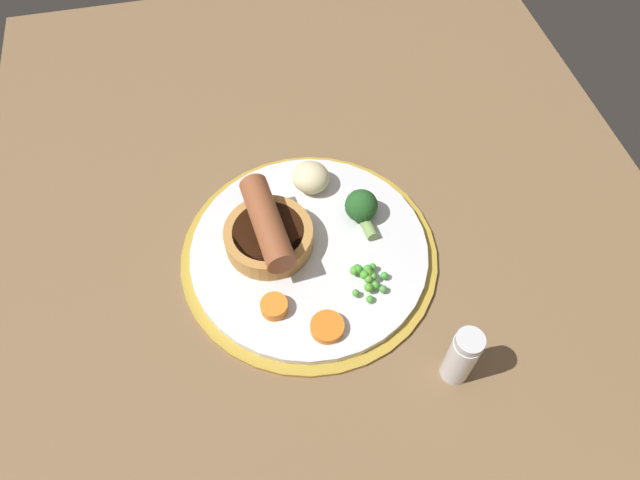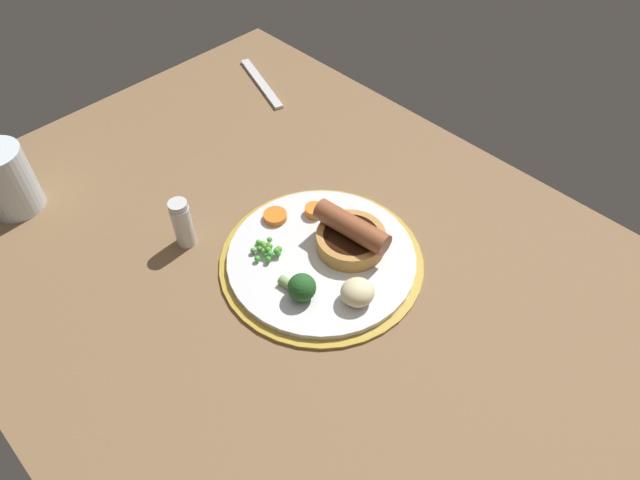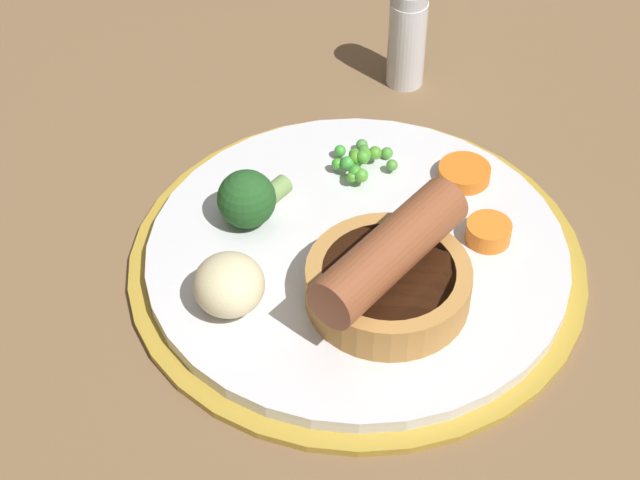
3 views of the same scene
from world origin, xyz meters
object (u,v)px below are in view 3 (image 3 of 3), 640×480
Objects in this scene: broccoli_floret_near at (249,199)px; carrot_slice_1 at (464,173)px; dinner_plate at (357,259)px; salt_shaker at (407,38)px; sausage_pudding at (389,274)px; potato_chunk_0 at (229,285)px; pea_pile at (360,159)px; carrot_slice_0 at (488,232)px.

carrot_slice_1 is at bearing 144.51° from broccoli_floret_near.
carrot_slice_1 is (9.89, -0.19, 1.31)cm from dinner_plate.
broccoli_floret_near is at bearing -167.00° from salt_shaker.
sausage_pudding is (-1.67, -4.14, 2.97)cm from dinner_plate.
potato_chunk_0 is 1.28× the size of carrot_slice_1.
broccoli_floret_near is 7.34cm from potato_chunk_0.
dinner_plate is 20.24cm from salt_shaker.
carrot_slice_1 is at bearing -50.46° from pea_pile.
pea_pile is 1.60× the size of carrot_slice_0.
sausage_pudding is at bearing -111.97° from dinner_plate.
carrot_slice_0 is (1.08, -10.19, -0.34)cm from pea_pile.
potato_chunk_0 is (-14.11, -3.12, 0.67)cm from pea_pile.
sausage_pudding reaches higher than carrot_slice_1.
pea_pile is at bearing 43.35° from dinner_plate.
potato_chunk_0 is 18.70cm from carrot_slice_1.
carrot_slice_0 is 0.82× the size of carrot_slice_1.
dinner_plate is 5.37cm from sausage_pudding.
dinner_plate is 7.74cm from pea_pile.
dinner_plate is 9.98cm from carrot_slice_1.
sausage_pudding is 3.30× the size of carrot_slice_1.
dinner_plate is 6.28× the size of pea_pile.
broccoli_floret_near is 0.71× the size of salt_shaker.
salt_shaker is (18.17, 15.39, 0.37)cm from sausage_pudding.
dinner_plate is 5.09× the size of broccoli_floret_near.
salt_shaker is at bearing 20.11° from potato_chunk_0.
salt_shaker is at bearing 60.00° from carrot_slice_1.
carrot_slice_1 is at bearing -120.00° from salt_shaker.
sausage_pudding is 4.03× the size of carrot_slice_0.
broccoli_floret_near reaches higher than carrot_slice_1.
sausage_pudding is 2.57× the size of potato_chunk_0.
sausage_pudding reaches higher than broccoli_floret_near.
dinner_plate is at bearing -145.72° from salt_shaker.
broccoli_floret_near is at bearing 129.06° from carrot_slice_0.
pea_pile is at bearing 162.23° from broccoli_floret_near.
potato_chunk_0 reaches higher than carrot_slice_1.
dinner_plate is 3.63× the size of salt_shaker.
dinner_plate is 7.83cm from broccoli_floret_near.
carrot_slice_1 is (12.89, -6.94, -1.31)cm from broccoli_floret_near.
dinner_plate is at bearing -118.44° from sausage_pudding.
dinner_plate is 8.25× the size of carrot_slice_1.
pea_pile is (5.47, 5.16, 1.82)cm from dinner_plate.
sausage_pudding is 12.33cm from carrot_slice_1.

